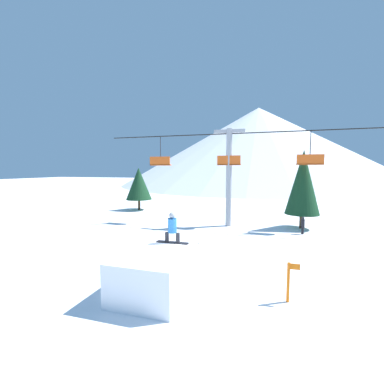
# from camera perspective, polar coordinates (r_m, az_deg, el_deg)

# --- Properties ---
(ground_plane) EXTENTS (220.00, 220.00, 0.00)m
(ground_plane) POSITION_cam_1_polar(r_m,az_deg,el_deg) (10.23, -3.71, -21.11)
(ground_plane) COLOR white
(mountain_ridge) EXTENTS (77.83, 77.83, 22.12)m
(mountain_ridge) POSITION_cam_1_polar(r_m,az_deg,el_deg) (78.40, 14.41, 9.76)
(mountain_ridge) COLOR silver
(mountain_ridge) RESTS_ON ground_plane
(snow_ramp) EXTENTS (2.37, 3.25, 1.51)m
(snow_ramp) POSITION_cam_1_polar(r_m,az_deg,el_deg) (9.93, -8.01, -17.22)
(snow_ramp) COLOR white
(snow_ramp) RESTS_ON ground_plane
(snowboarder) EXTENTS (1.36, 0.35, 1.27)m
(snowboarder) POSITION_cam_1_polar(r_m,az_deg,el_deg) (10.58, -4.41, -7.90)
(snowboarder) COLOR black
(snowboarder) RESTS_ON snow_ramp
(chairlift) EXTENTS (20.45, 0.46, 7.64)m
(chairlift) POSITION_cam_1_polar(r_m,az_deg,el_deg) (20.33, 8.21, 5.03)
(chairlift) COLOR #9E9EA3
(chairlift) RESTS_ON ground_plane
(pine_tree_near) EXTENTS (2.52, 2.52, 5.96)m
(pine_tree_near) POSITION_cam_1_polar(r_m,az_deg,el_deg) (21.07, 23.42, 1.99)
(pine_tree_near) COLOR #4C3823
(pine_tree_near) RESTS_ON ground_plane
(pine_tree_far) EXTENTS (2.81, 2.81, 4.68)m
(pine_tree_far) POSITION_cam_1_polar(r_m,az_deg,el_deg) (28.85, -11.74, 1.83)
(pine_tree_far) COLOR #4C3823
(pine_tree_far) RESTS_ON ground_plane
(trail_marker) EXTENTS (0.41, 0.10, 1.38)m
(trail_marker) POSITION_cam_1_polar(r_m,az_deg,el_deg) (9.76, 20.71, -17.99)
(trail_marker) COLOR orange
(trail_marker) RESTS_ON ground_plane
(distant_skier) EXTENTS (0.24, 0.24, 1.23)m
(distant_skier) POSITION_cam_1_polar(r_m,az_deg,el_deg) (19.52, 23.41, -6.68)
(distant_skier) COLOR black
(distant_skier) RESTS_ON ground_plane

